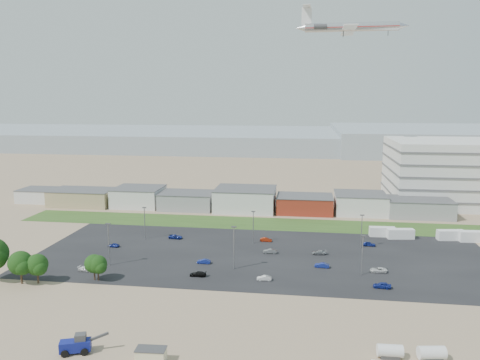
% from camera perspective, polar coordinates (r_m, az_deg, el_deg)
% --- Properties ---
extents(ground, '(700.00, 700.00, 0.00)m').
position_cam_1_polar(ground, '(107.86, -1.06, -12.43)').
color(ground, '#826A53').
rests_on(ground, ground).
extents(parking_lot, '(120.00, 50.00, 0.01)m').
position_cam_1_polar(parking_lot, '(125.87, 2.67, -9.13)').
color(parking_lot, black).
rests_on(parking_lot, ground).
extents(grass_strip, '(160.00, 16.00, 0.02)m').
position_cam_1_polar(grass_strip, '(156.82, 1.95, -5.30)').
color(grass_strip, '#2D4C1C').
rests_on(grass_strip, ground).
extents(hills_backdrop, '(700.00, 200.00, 9.00)m').
position_cam_1_polar(hills_backdrop, '(415.90, 11.36, 4.57)').
color(hills_backdrop, gray).
rests_on(hills_backdrop, ground).
extents(building_row, '(170.00, 20.00, 8.00)m').
position_cam_1_polar(building_row, '(176.63, -2.88, -2.26)').
color(building_row, silver).
rests_on(building_row, ground).
extents(portable_shed, '(4.89, 2.74, 2.40)m').
position_cam_1_polar(portable_shed, '(79.39, -10.80, -20.28)').
color(portable_shed, beige).
rests_on(portable_shed, ground).
extents(telehandler, '(8.22, 4.99, 3.25)m').
position_cam_1_polar(telehandler, '(84.76, -19.45, -18.30)').
color(telehandler, navy).
rests_on(telehandler, ground).
extents(storage_tank_nw, '(4.06, 2.13, 2.39)m').
position_cam_1_polar(storage_tank_nw, '(82.96, 17.81, -19.19)').
color(storage_tank_nw, silver).
rests_on(storage_tank_nw, ground).
extents(storage_tank_ne, '(4.47, 2.72, 2.52)m').
position_cam_1_polar(storage_tank_ne, '(84.42, 22.33, -18.89)').
color(storage_tank_ne, silver).
rests_on(storage_tank_ne, ground).
extents(box_trailer_a, '(7.73, 2.75, 2.86)m').
position_cam_1_polar(box_trailer_a, '(148.26, 16.95, -6.05)').
color(box_trailer_a, silver).
rests_on(box_trailer_a, ground).
extents(box_trailer_b, '(8.02, 3.43, 2.91)m').
position_cam_1_polar(box_trailer_b, '(147.60, 18.98, -6.22)').
color(box_trailer_b, silver).
rests_on(box_trailer_b, ground).
extents(box_trailer_c, '(8.07, 3.53, 2.93)m').
position_cam_1_polar(box_trailer_c, '(151.68, 24.30, -6.13)').
color(box_trailer_c, silver).
rests_on(box_trailer_c, ground).
extents(box_trailer_d, '(8.43, 3.15, 3.10)m').
position_cam_1_polar(box_trailer_d, '(152.71, 26.61, -6.17)').
color(box_trailer_d, silver).
rests_on(box_trailer_d, ground).
extents(tree_left, '(5.71, 5.71, 8.57)m').
position_cam_1_polar(tree_left, '(116.64, -25.19, -9.41)').
color(tree_left, black).
rests_on(tree_left, ground).
extents(tree_mid, '(5.15, 5.15, 7.72)m').
position_cam_1_polar(tree_mid, '(115.50, -23.49, -9.69)').
color(tree_mid, black).
rests_on(tree_mid, ground).
extents(tree_right, '(4.50, 4.50, 6.74)m').
position_cam_1_polar(tree_right, '(112.72, -16.94, -10.03)').
color(tree_right, black).
rests_on(tree_right, ground).
extents(tree_near, '(4.56, 4.56, 6.83)m').
position_cam_1_polar(tree_near, '(113.27, -17.37, -9.93)').
color(tree_near, black).
rests_on(tree_near, ground).
extents(lightpole_front_l, '(1.26, 0.53, 10.72)m').
position_cam_1_polar(lightpole_front_l, '(121.28, -15.69, -7.57)').
color(lightpole_front_l, slate).
rests_on(lightpole_front_l, ground).
extents(lightpole_front_m, '(1.26, 0.52, 10.68)m').
position_cam_1_polar(lightpole_front_m, '(114.40, -0.75, -8.26)').
color(lightpole_front_m, slate).
rests_on(lightpole_front_m, ground).
extents(lightpole_front_r, '(1.13, 0.47, 9.59)m').
position_cam_1_polar(lightpole_front_r, '(114.43, 14.68, -8.87)').
color(lightpole_front_r, slate).
rests_on(lightpole_front_r, ground).
extents(lightpole_back_l, '(1.12, 0.47, 9.55)m').
position_cam_1_polar(lightpole_back_l, '(141.52, -11.53, -5.16)').
color(lightpole_back_l, slate).
rests_on(lightpole_back_l, ground).
extents(lightpole_back_m, '(1.11, 0.46, 9.44)m').
position_cam_1_polar(lightpole_back_m, '(134.46, 1.63, -5.78)').
color(lightpole_back_m, slate).
rests_on(lightpole_back_m, ground).
extents(lightpole_back_r, '(1.11, 0.46, 9.44)m').
position_cam_1_polar(lightpole_back_r, '(134.66, 14.59, -6.07)').
color(lightpole_back_r, slate).
rests_on(lightpole_back_r, ground).
extents(airliner, '(46.40, 32.19, 13.50)m').
position_cam_1_polar(airliner, '(205.40, 13.43, 17.69)').
color(airliner, silver).
extents(parked_car_0, '(4.07, 2.03, 1.11)m').
position_cam_1_polar(parked_car_0, '(118.57, 16.52, -10.46)').
color(parked_car_0, silver).
rests_on(parked_car_0, ground).
extents(parked_car_1, '(3.71, 1.63, 1.19)m').
position_cam_1_polar(parked_car_1, '(118.47, 9.96, -10.20)').
color(parked_car_1, navy).
rests_on(parked_car_1, ground).
extents(parked_car_2, '(3.98, 1.85, 1.32)m').
position_cam_1_polar(parked_car_2, '(109.38, 16.93, -12.17)').
color(parked_car_2, navy).
rests_on(parked_car_2, ground).
extents(parked_car_3, '(3.93, 1.67, 1.13)m').
position_cam_1_polar(parked_car_3, '(111.80, -5.15, -11.33)').
color(parked_car_3, black).
rests_on(parked_car_3, ground).
extents(parked_car_4, '(3.45, 1.24, 1.13)m').
position_cam_1_polar(parked_car_4, '(119.82, -4.43, -9.85)').
color(parked_car_4, navy).
rests_on(parked_car_4, ground).
extents(parked_car_5, '(3.28, 1.44, 1.10)m').
position_cam_1_polar(parked_car_5, '(136.80, -15.16, -7.67)').
color(parked_car_5, navy).
rests_on(parked_car_5, ground).
extents(parked_car_7, '(3.65, 1.34, 1.19)m').
position_cam_1_polar(parked_car_7, '(127.24, 3.67, -8.65)').
color(parked_car_7, '#595B5E').
rests_on(parked_car_7, ground).
extents(parked_car_8, '(3.68, 1.71, 1.22)m').
position_cam_1_polar(parked_car_8, '(137.92, 15.44, -7.52)').
color(parked_car_8, navy).
rests_on(parked_car_8, ground).
extents(parked_car_9, '(4.27, 2.27, 1.14)m').
position_cam_1_polar(parked_car_9, '(141.15, -7.86, -6.87)').
color(parked_car_9, navy).
rests_on(parked_car_9, ground).
extents(parked_car_10, '(4.09, 1.93, 1.15)m').
position_cam_1_polar(parked_car_10, '(120.31, -18.23, -10.25)').
color(parked_car_10, silver).
rests_on(parked_car_10, ground).
extents(parked_car_11, '(3.44, 1.25, 1.13)m').
position_cam_1_polar(parked_car_11, '(137.30, 3.19, -7.27)').
color(parked_car_11, maroon).
rests_on(parked_car_11, ground).
extents(parked_car_12, '(4.03, 1.95, 1.13)m').
position_cam_1_polar(parked_car_12, '(127.77, 9.60, -8.70)').
color(parked_car_12, '#A5A5AA').
rests_on(parked_car_12, ground).
extents(parked_car_13, '(3.42, 1.48, 1.10)m').
position_cam_1_polar(parked_car_13, '(109.18, 2.97, -11.85)').
color(parked_car_13, silver).
rests_on(parked_car_13, ground).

